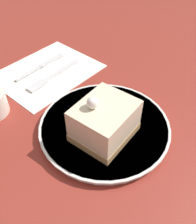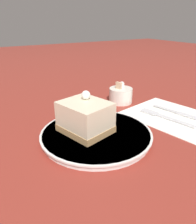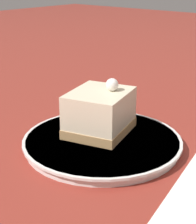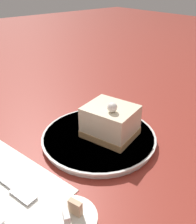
% 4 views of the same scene
% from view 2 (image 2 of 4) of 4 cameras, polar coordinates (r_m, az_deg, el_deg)
% --- Properties ---
extents(ground_plane, '(4.00, 4.00, 0.00)m').
position_cam_2_polar(ground_plane, '(0.52, 0.66, -6.39)').
color(ground_plane, maroon).
extents(plate, '(0.26, 0.26, 0.02)m').
position_cam_2_polar(plate, '(0.52, -0.56, -5.76)').
color(plate, silver).
rests_on(plate, ground_plane).
extents(cake_slice, '(0.12, 0.13, 0.09)m').
position_cam_2_polar(cake_slice, '(0.50, -3.34, -1.31)').
color(cake_slice, '#AD8451').
rests_on(cake_slice, plate).
extents(napkin, '(0.24, 0.28, 0.00)m').
position_cam_2_polar(napkin, '(0.66, 18.79, -1.03)').
color(napkin, white).
rests_on(napkin, ground_plane).
extents(fork, '(0.05, 0.16, 0.00)m').
position_cam_2_polar(fork, '(0.64, 16.39, -1.04)').
color(fork, silver).
rests_on(fork, napkin).
extents(knife, '(0.05, 0.16, 0.00)m').
position_cam_2_polar(knife, '(0.68, 21.14, -0.47)').
color(knife, silver).
rests_on(knife, napkin).
extents(sugar_bowl, '(0.08, 0.08, 0.07)m').
position_cam_2_polar(sugar_bowl, '(0.73, 5.95, 4.40)').
color(sugar_bowl, silver).
rests_on(sugar_bowl, ground_plane).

